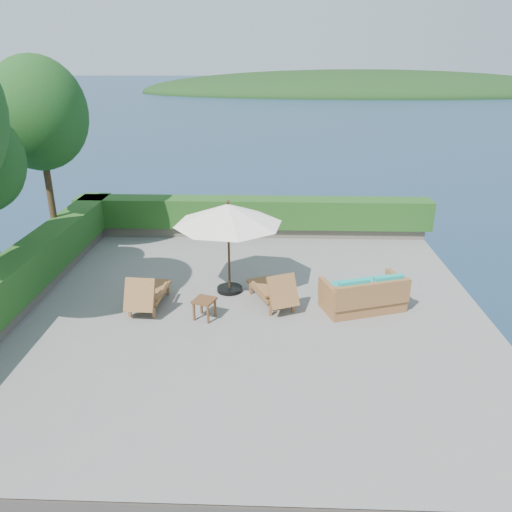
{
  "coord_description": "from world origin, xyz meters",
  "views": [
    {
      "loc": [
        0.73,
        -11.22,
        5.85
      ],
      "look_at": [
        0.3,
        0.8,
        1.1
      ],
      "focal_mm": 35.0,
      "sensor_mm": 36.0,
      "label": 1
    }
  ],
  "objects_px": {
    "lounge_right": "(274,290)",
    "side_table": "(204,303)",
    "lounge_left": "(147,293)",
    "wicker_loveseat": "(364,296)",
    "patio_umbrella": "(228,215)"
  },
  "relations": [
    {
      "from": "lounge_left",
      "to": "wicker_loveseat",
      "type": "bearing_deg",
      "value": 4.65
    },
    {
      "from": "side_table",
      "to": "lounge_left",
      "type": "bearing_deg",
      "value": 162.3
    },
    {
      "from": "lounge_left",
      "to": "lounge_right",
      "type": "distance_m",
      "value": 3.18
    },
    {
      "from": "side_table",
      "to": "wicker_loveseat",
      "type": "distance_m",
      "value": 3.96
    },
    {
      "from": "side_table",
      "to": "wicker_loveseat",
      "type": "bearing_deg",
      "value": 8.62
    },
    {
      "from": "lounge_left",
      "to": "lounge_right",
      "type": "relative_size",
      "value": 0.95
    },
    {
      "from": "lounge_right",
      "to": "side_table",
      "type": "xyz_separation_m",
      "value": [
        -1.66,
        -0.77,
        -0.0
      ]
    },
    {
      "from": "lounge_left",
      "to": "lounge_right",
      "type": "bearing_deg",
      "value": 8.61
    },
    {
      "from": "patio_umbrella",
      "to": "wicker_loveseat",
      "type": "height_order",
      "value": "patio_umbrella"
    },
    {
      "from": "side_table",
      "to": "lounge_right",
      "type": "bearing_deg",
      "value": 24.72
    },
    {
      "from": "side_table",
      "to": "patio_umbrella",
      "type": "bearing_deg",
      "value": 73.13
    },
    {
      "from": "patio_umbrella",
      "to": "side_table",
      "type": "relative_size",
      "value": 5.61
    },
    {
      "from": "lounge_left",
      "to": "wicker_loveseat",
      "type": "relative_size",
      "value": 0.81
    },
    {
      "from": "patio_umbrella",
      "to": "side_table",
      "type": "distance_m",
      "value": 2.37
    },
    {
      "from": "lounge_left",
      "to": "lounge_right",
      "type": "height_order",
      "value": "lounge_left"
    }
  ]
}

